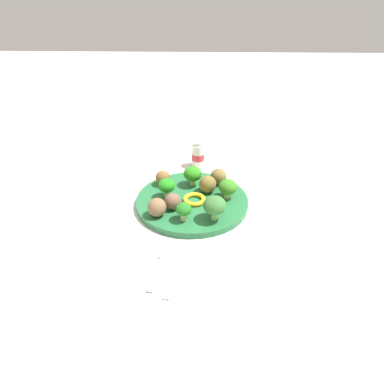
# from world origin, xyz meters

# --- Properties ---
(ground_plane) EXTENTS (4.00, 4.00, 0.00)m
(ground_plane) POSITION_xyz_m (0.00, 0.00, 0.00)
(ground_plane) COLOR beige
(plate) EXTENTS (0.28, 0.28, 0.02)m
(plate) POSITION_xyz_m (0.00, 0.00, 0.01)
(plate) COLOR #236638
(plate) RESTS_ON ground_plane
(broccoli_floret_mid_right) EXTENTS (0.05, 0.05, 0.06)m
(broccoli_floret_mid_right) POSITION_xyz_m (-0.08, -0.05, 0.05)
(broccoli_floret_mid_right) COLOR #99CD6D
(broccoli_floret_mid_right) RESTS_ON plate
(broccoli_floret_back_left) EXTENTS (0.05, 0.05, 0.05)m
(broccoli_floret_back_left) POSITION_xyz_m (0.07, 0.00, 0.05)
(broccoli_floret_back_left) COLOR #A6CB73
(broccoli_floret_back_left) RESTS_ON plate
(broccoli_floret_center) EXTENTS (0.04, 0.04, 0.04)m
(broccoli_floret_center) POSITION_xyz_m (-0.09, 0.02, 0.04)
(broccoli_floret_center) COLOR #A7C57E
(broccoli_floret_center) RESTS_ON plate
(broccoli_floret_near_rim) EXTENTS (0.04, 0.04, 0.05)m
(broccoli_floret_near_rim) POSITION_xyz_m (0.01, 0.06, 0.05)
(broccoli_floret_near_rim) COLOR #A8CD83
(broccoli_floret_near_rim) RESTS_ON plate
(broccoli_floret_back_right) EXTENTS (0.05, 0.05, 0.05)m
(broccoli_floret_back_right) POSITION_xyz_m (0.01, -0.09, 0.05)
(broccoli_floret_back_right) COLOR #97BB69
(broccoli_floret_back_right) RESTS_ON plate
(meatball_front_right) EXTENTS (0.04, 0.04, 0.04)m
(meatball_front_right) POSITION_xyz_m (0.08, -0.07, 0.04)
(meatball_front_right) COLOR brown
(meatball_front_right) RESTS_ON plate
(meatball_back_left) EXTENTS (0.04, 0.04, 0.04)m
(meatball_back_left) POSITION_xyz_m (0.07, 0.08, 0.04)
(meatball_back_left) COLOR brown
(meatball_back_left) RESTS_ON plate
(meatball_far_rim) EXTENTS (0.04, 0.04, 0.04)m
(meatball_far_rim) POSITION_xyz_m (-0.04, 0.04, 0.04)
(meatball_far_rim) COLOR brown
(meatball_far_rim) RESTS_ON plate
(meatball_mid_left) EXTENTS (0.04, 0.04, 0.04)m
(meatball_mid_left) POSITION_xyz_m (-0.07, 0.08, 0.04)
(meatball_mid_left) COLOR brown
(meatball_mid_left) RESTS_ON plate
(meatball_back_right) EXTENTS (0.04, 0.04, 0.04)m
(meatball_back_right) POSITION_xyz_m (0.03, -0.04, 0.04)
(meatball_back_right) COLOR brown
(meatball_back_right) RESTS_ON plate
(pepper_ring_front_left) EXTENTS (0.07, 0.07, 0.01)m
(pepper_ring_front_left) POSITION_xyz_m (-0.01, -0.01, 0.02)
(pepper_ring_front_left) COLOR yellow
(pepper_ring_front_left) RESTS_ON plate
(napkin) EXTENTS (0.18, 0.14, 0.01)m
(napkin) POSITION_xyz_m (-0.24, 0.04, 0.00)
(napkin) COLOR white
(napkin) RESTS_ON ground_plane
(fork) EXTENTS (0.12, 0.04, 0.01)m
(fork) POSITION_xyz_m (-0.23, 0.06, 0.01)
(fork) COLOR silver
(fork) RESTS_ON napkin
(knife) EXTENTS (0.15, 0.04, 0.01)m
(knife) POSITION_xyz_m (-0.24, 0.02, 0.01)
(knife) COLOR white
(knife) RESTS_ON napkin
(yogurt_bottle) EXTENTS (0.04, 0.04, 0.08)m
(yogurt_bottle) POSITION_xyz_m (0.21, -0.01, 0.03)
(yogurt_bottle) COLOR white
(yogurt_bottle) RESTS_ON ground_plane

